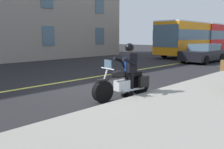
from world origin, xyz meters
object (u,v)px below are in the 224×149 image
(motorcycle_main, at_px, (124,84))
(bus_far, at_px, (194,37))
(rider_main, at_px, (129,65))
(car_dark, at_px, (203,53))
(bus_near, at_px, (219,37))

(motorcycle_main, distance_m, bus_far, 18.43)
(rider_main, relative_size, car_dark, 0.38)
(rider_main, bearing_deg, car_dark, -167.14)
(bus_near, bearing_deg, car_dark, 15.13)
(rider_main, height_order, bus_far, bus_far)
(motorcycle_main, height_order, bus_far, bus_far)
(rider_main, xyz_separation_m, bus_near, (-23.48, -5.84, 0.84))
(motorcycle_main, relative_size, bus_far, 0.20)
(motorcycle_main, relative_size, rider_main, 1.27)
(bus_near, xyz_separation_m, car_dark, (11.47, 3.10, -1.18))
(motorcycle_main, xyz_separation_m, bus_near, (-23.67, -5.82, 1.42))
(motorcycle_main, height_order, car_dark, car_dark)
(motorcycle_main, distance_m, rider_main, 0.61)
(bus_near, xyz_separation_m, bus_far, (6.29, -0.12, 0.00))
(motorcycle_main, height_order, bus_near, bus_near)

